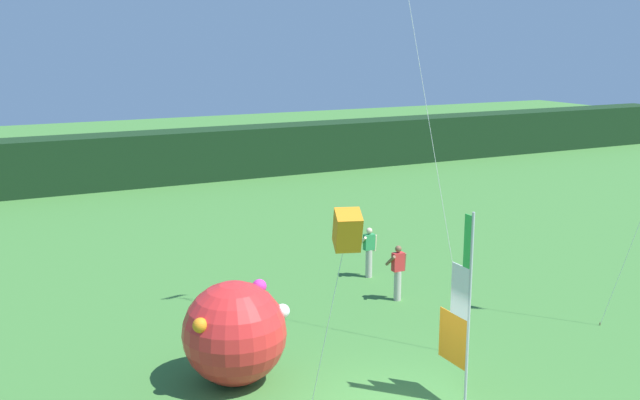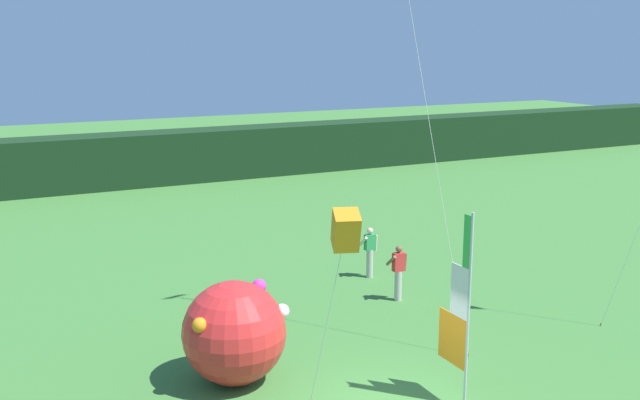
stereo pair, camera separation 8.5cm
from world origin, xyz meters
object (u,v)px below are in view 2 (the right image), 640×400
Objects in this scene: person_near_banner at (370,251)px; inflatable_balloon at (234,332)px; kite_orange_box_0 at (346,231)px; banner_flag at (460,311)px; person_mid_field at (398,271)px.

inflatable_balloon is at bearing -141.82° from person_near_banner.
inflatable_balloon is at bearing 95.74° from kite_orange_box_0.
inflatable_balloon reaches higher than person_near_banner.
inflatable_balloon is (-4.03, 2.99, -0.85)m from banner_flag.
inflatable_balloon reaches higher than person_mid_field.
inflatable_balloon is 5.62m from kite_orange_box_0.
kite_orange_box_0 is at bearing -122.50° from person_near_banner.
banner_flag is at bearing -36.56° from inflatable_balloon.
inflatable_balloon is 0.49× the size of kite_orange_box_0.
kite_orange_box_0 is (-5.79, -7.34, 3.68)m from person_mid_field.
person_near_banner is at bearing 72.63° from banner_flag.
person_near_banner is at bearing 81.53° from person_mid_field.
kite_orange_box_0 is (-3.58, -1.47, 2.54)m from banner_flag.
banner_flag is 2.50× the size of person_mid_field.
banner_flag is 2.54× the size of person_near_banner.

